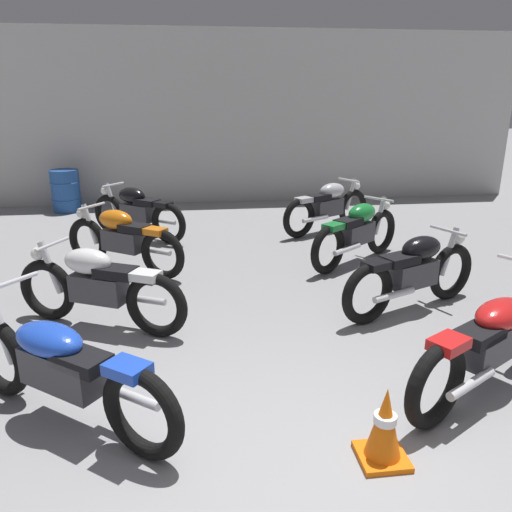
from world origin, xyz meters
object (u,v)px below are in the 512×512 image
at_px(motorcycle_left_row_2, 122,239).
at_px(oil_drum, 66,191).
at_px(motorcycle_left_row_1, 98,286).
at_px(motorcycle_left_row_3, 137,211).
at_px(traffic_cone, 385,426).
at_px(motorcycle_right_row_0, 493,340).
at_px(motorcycle_right_row_2, 357,232).
at_px(motorcycle_right_row_1, 413,272).
at_px(motorcycle_right_row_3, 328,206).
at_px(motorcycle_left_row_0, 61,367).

xyz_separation_m(motorcycle_left_row_2, oil_drum, (-1.60, 3.88, -0.03)).
distance_m(motorcycle_left_row_1, motorcycle_left_row_3, 3.39).
relative_size(motorcycle_left_row_3, traffic_cone, 3.02).
relative_size(motorcycle_right_row_0, traffic_cone, 3.56).
bearing_deg(motorcycle_left_row_2, motorcycle_right_row_2, -0.91).
height_order(motorcycle_right_row_0, motorcycle_right_row_1, motorcycle_right_row_0).
bearing_deg(motorcycle_right_row_3, motorcycle_right_row_0, -89.90).
bearing_deg(motorcycle_left_row_1, motorcycle_left_row_2, 88.86).
height_order(motorcycle_right_row_3, oil_drum, motorcycle_right_row_3).
relative_size(motorcycle_left_row_2, oil_drum, 1.98).
distance_m(motorcycle_right_row_0, motorcycle_right_row_1, 1.59).
bearing_deg(traffic_cone, motorcycle_right_row_0, 30.87).
xyz_separation_m(motorcycle_left_row_3, motorcycle_right_row_2, (3.21, -1.71, 0.00)).
height_order(oil_drum, traffic_cone, oil_drum).
bearing_deg(motorcycle_left_row_3, oil_drum, 126.31).
relative_size(motorcycle_left_row_2, motorcycle_left_row_3, 1.03).
relative_size(motorcycle_left_row_0, motorcycle_left_row_2, 1.07).
bearing_deg(motorcycle_left_row_1, motorcycle_right_row_1, -0.06).
height_order(motorcycle_left_row_2, oil_drum, motorcycle_left_row_2).
height_order(motorcycle_right_row_1, motorcycle_right_row_2, same).
height_order(motorcycle_right_row_0, motorcycle_right_row_2, motorcycle_right_row_0).
bearing_deg(motorcycle_right_row_3, oil_drum, 155.40).
distance_m(motorcycle_left_row_2, motorcycle_right_row_0, 4.68).
xyz_separation_m(motorcycle_left_row_1, motorcycle_right_row_3, (3.31, 3.38, 0.00)).
bearing_deg(motorcycle_right_row_2, motorcycle_left_row_3, 151.99).
height_order(motorcycle_left_row_1, motorcycle_right_row_3, same).
bearing_deg(motorcycle_left_row_2, motorcycle_right_row_3, 26.67).
height_order(motorcycle_left_row_2, traffic_cone, motorcycle_left_row_2).
xyz_separation_m(motorcycle_right_row_2, traffic_cone, (-1.11, -3.97, -0.20)).
bearing_deg(motorcycle_right_row_2, motorcycle_right_row_1, -87.21).
height_order(motorcycle_left_row_3, oil_drum, motorcycle_left_row_3).
xyz_separation_m(motorcycle_left_row_3, motorcycle_right_row_1, (3.29, -3.39, 0.00)).
height_order(motorcycle_left_row_3, motorcycle_right_row_3, same).
bearing_deg(motorcycle_right_row_0, motorcycle_left_row_3, 123.09).
distance_m(motorcycle_left_row_3, oil_drum, 2.76).
bearing_deg(traffic_cone, motorcycle_left_row_2, 118.02).
distance_m(motorcycle_right_row_0, oil_drum, 8.71).
relative_size(motorcycle_left_row_1, oil_drum, 2.15).
bearing_deg(motorcycle_right_row_2, oil_drum, 140.93).
height_order(motorcycle_right_row_1, traffic_cone, motorcycle_right_row_1).
bearing_deg(motorcycle_left_row_3, motorcycle_left_row_1, -91.24).
distance_m(motorcycle_left_row_3, traffic_cone, 6.05).
height_order(motorcycle_right_row_0, traffic_cone, motorcycle_right_row_0).
bearing_deg(oil_drum, motorcycle_right_row_1, -48.76).
bearing_deg(oil_drum, motorcycle_left_row_0, -77.77).
relative_size(motorcycle_left_row_3, motorcycle_right_row_2, 1.00).
relative_size(motorcycle_right_row_1, motorcycle_right_row_2, 1.13).
relative_size(motorcycle_right_row_0, motorcycle_right_row_1, 1.04).
relative_size(motorcycle_right_row_1, traffic_cone, 3.42).
height_order(motorcycle_left_row_1, motorcycle_left_row_2, same).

